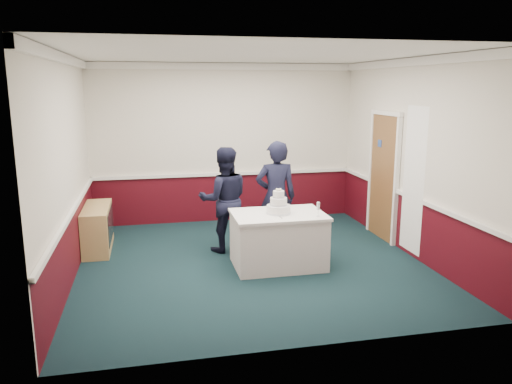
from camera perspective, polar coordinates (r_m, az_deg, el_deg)
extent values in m
plane|color=#13282E|center=(7.50, -0.52, -8.11)|extent=(5.00, 5.00, 0.00)
cube|color=silver|center=(9.53, -3.57, 5.52)|extent=(5.00, 0.05, 3.00)
cube|color=silver|center=(7.05, -20.66, 2.43)|extent=(0.05, 5.00, 3.00)
cube|color=silver|center=(7.99, 17.15, 3.73)|extent=(0.05, 5.00, 3.00)
cube|color=white|center=(7.05, -0.57, 15.24)|extent=(5.00, 5.00, 0.05)
cube|color=#430911|center=(9.72, -3.50, -0.64)|extent=(5.00, 0.02, 0.90)
cube|color=white|center=(9.61, -3.52, 2.08)|extent=(4.98, 0.05, 0.06)
cube|color=white|center=(9.46, -3.67, 14.14)|extent=(5.00, 0.08, 0.12)
cube|color=brown|center=(8.75, 14.38, 1.59)|extent=(0.05, 0.90, 2.10)
cube|color=#234799|center=(8.79, 13.96, 5.41)|extent=(0.01, 0.12, 0.12)
cube|color=white|center=(7.80, 17.55, 1.27)|extent=(0.02, 0.60, 2.20)
cube|color=tan|center=(8.40, -17.66, -3.96)|extent=(0.40, 1.20, 0.70)
cube|color=black|center=(8.36, -16.28, -3.57)|extent=(0.01, 1.00, 0.50)
cube|color=white|center=(7.28, 2.55, -5.58)|extent=(1.28, 0.88, 0.76)
cube|color=white|center=(7.17, 2.58, -2.61)|extent=(1.32, 0.92, 0.04)
cylinder|color=white|center=(7.15, 2.59, -1.99)|extent=(0.34, 0.34, 0.12)
cylinder|color=silver|center=(7.16, 2.59, -2.35)|extent=(0.35, 0.35, 0.03)
cylinder|color=white|center=(7.12, 2.60, -1.09)|extent=(0.24, 0.24, 0.11)
cylinder|color=silver|center=(7.13, 2.59, -1.43)|extent=(0.25, 0.25, 0.02)
cylinder|color=white|center=(7.10, 2.61, -0.27)|extent=(0.16, 0.16, 0.10)
cylinder|color=silver|center=(7.11, 2.60, -0.57)|extent=(0.17, 0.17, 0.02)
sphere|color=#EDE5C9|center=(7.09, 2.61, 0.26)|extent=(0.03, 0.03, 0.03)
sphere|color=#EDE5C9|center=(7.11, 2.80, 0.30)|extent=(0.03, 0.03, 0.03)
sphere|color=#EDE5C9|center=(7.11, 2.40, 0.30)|extent=(0.03, 0.03, 0.03)
sphere|color=#EDE5C9|center=(7.07, 2.80, 0.23)|extent=(0.03, 0.03, 0.03)
sphere|color=#EDE5C9|center=(7.07, 2.43, 0.23)|extent=(0.03, 0.03, 0.03)
cube|color=silver|center=(6.97, 2.77, -2.85)|extent=(0.02, 0.22, 0.00)
cylinder|color=silver|center=(7.05, 7.10, -2.76)|extent=(0.05, 0.05, 0.01)
cylinder|color=silver|center=(7.04, 7.11, -2.39)|extent=(0.01, 0.01, 0.09)
cylinder|color=silver|center=(7.01, 7.13, -1.60)|extent=(0.04, 0.04, 0.11)
imported|color=black|center=(7.85, -3.65, -0.87)|extent=(0.82, 0.65, 1.66)
imported|color=black|center=(7.80, 2.28, -0.56)|extent=(0.67, 0.47, 1.76)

